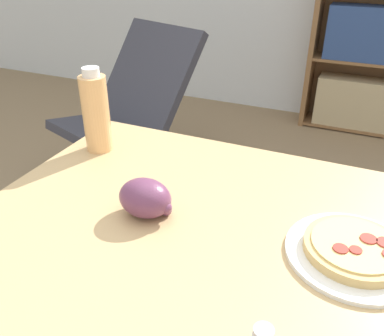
{
  "coord_description": "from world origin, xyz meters",
  "views": [
    {
      "loc": [
        0.22,
        -0.74,
        1.32
      ],
      "look_at": [
        -0.13,
        0.06,
        0.82
      ],
      "focal_mm": 38.0,
      "sensor_mm": 36.0,
      "label": 1
    }
  ],
  "objects_px": {
    "lounge_chair_near": "(129,136)",
    "bookshelf": "(380,31)",
    "grape_bunch": "(146,199)",
    "pizza_on_plate": "(354,251)",
    "drink_bottle": "(96,113)"
  },
  "relations": [
    {
      "from": "lounge_chair_near",
      "to": "bookshelf",
      "type": "distance_m",
      "value": 1.89
    },
    {
      "from": "lounge_chair_near",
      "to": "bookshelf",
      "type": "xyz_separation_m",
      "value": [
        1.24,
        1.36,
        0.45
      ]
    },
    {
      "from": "grape_bunch",
      "to": "lounge_chair_near",
      "type": "relative_size",
      "value": 0.14
    },
    {
      "from": "bookshelf",
      "to": "pizza_on_plate",
      "type": "bearing_deg",
      "value": -89.46
    },
    {
      "from": "grape_bunch",
      "to": "drink_bottle",
      "type": "height_order",
      "value": "drink_bottle"
    },
    {
      "from": "pizza_on_plate",
      "to": "grape_bunch",
      "type": "height_order",
      "value": "grape_bunch"
    },
    {
      "from": "pizza_on_plate",
      "to": "drink_bottle",
      "type": "relative_size",
      "value": 1.08
    },
    {
      "from": "drink_bottle",
      "to": "grape_bunch",
      "type": "bearing_deg",
      "value": -38.7
    },
    {
      "from": "pizza_on_plate",
      "to": "grape_bunch",
      "type": "relative_size",
      "value": 2.06
    },
    {
      "from": "grape_bunch",
      "to": "bookshelf",
      "type": "bearing_deg",
      "value": 80.56
    },
    {
      "from": "grape_bunch",
      "to": "bookshelf",
      "type": "distance_m",
      "value": 2.58
    },
    {
      "from": "grape_bunch",
      "to": "bookshelf",
      "type": "relative_size",
      "value": 0.08
    },
    {
      "from": "pizza_on_plate",
      "to": "lounge_chair_near",
      "type": "height_order",
      "value": "lounge_chair_near"
    },
    {
      "from": "drink_bottle",
      "to": "pizza_on_plate",
      "type": "bearing_deg",
      "value": -14.6
    },
    {
      "from": "pizza_on_plate",
      "to": "grape_bunch",
      "type": "distance_m",
      "value": 0.45
    }
  ]
}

